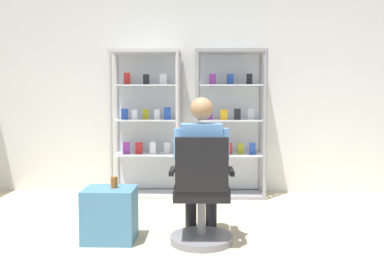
{
  "coord_description": "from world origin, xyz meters",
  "views": [
    {
      "loc": [
        0.2,
        -2.66,
        1.27
      ],
      "look_at": [
        0.09,
        1.23,
        1.0
      ],
      "focal_mm": 38.56,
      "sensor_mm": 36.0,
      "label": 1
    }
  ],
  "objects_px": {
    "display_cabinet_right": "(230,123)",
    "storage_crate": "(110,214)",
    "office_chair": "(202,200)",
    "display_cabinet_left": "(147,123)",
    "tea_glass": "(114,182)",
    "seated_shopkeeper": "(201,161)"
  },
  "relations": [
    {
      "from": "display_cabinet_left",
      "to": "seated_shopkeeper",
      "type": "distance_m",
      "value": 1.89
    },
    {
      "from": "office_chair",
      "to": "seated_shopkeeper",
      "type": "height_order",
      "value": "seated_shopkeeper"
    },
    {
      "from": "office_chair",
      "to": "seated_shopkeeper",
      "type": "relative_size",
      "value": 0.74
    },
    {
      "from": "office_chair",
      "to": "storage_crate",
      "type": "bearing_deg",
      "value": 174.39
    },
    {
      "from": "display_cabinet_right",
      "to": "office_chair",
      "type": "height_order",
      "value": "display_cabinet_right"
    },
    {
      "from": "storage_crate",
      "to": "tea_glass",
      "type": "xyz_separation_m",
      "value": [
        0.04,
        0.02,
        0.29
      ]
    },
    {
      "from": "storage_crate",
      "to": "office_chair",
      "type": "bearing_deg",
      "value": -5.61
    },
    {
      "from": "display_cabinet_right",
      "to": "tea_glass",
      "type": "relative_size",
      "value": 18.54
    },
    {
      "from": "tea_glass",
      "to": "storage_crate",
      "type": "bearing_deg",
      "value": -158.04
    },
    {
      "from": "display_cabinet_left",
      "to": "display_cabinet_right",
      "type": "bearing_deg",
      "value": 0.01
    },
    {
      "from": "seated_shopkeeper",
      "to": "tea_glass",
      "type": "height_order",
      "value": "seated_shopkeeper"
    },
    {
      "from": "display_cabinet_left",
      "to": "display_cabinet_right",
      "type": "relative_size",
      "value": 1.0
    },
    {
      "from": "display_cabinet_right",
      "to": "storage_crate",
      "type": "xyz_separation_m",
      "value": [
        -1.19,
        -1.81,
        -0.72
      ]
    },
    {
      "from": "display_cabinet_left",
      "to": "office_chair",
      "type": "distance_m",
      "value": 2.1
    },
    {
      "from": "display_cabinet_right",
      "to": "tea_glass",
      "type": "distance_m",
      "value": 2.17
    },
    {
      "from": "office_chair",
      "to": "storage_crate",
      "type": "xyz_separation_m",
      "value": [
        -0.82,
        0.08,
        -0.16
      ]
    },
    {
      "from": "tea_glass",
      "to": "seated_shopkeeper",
      "type": "bearing_deg",
      "value": 4.89
    },
    {
      "from": "office_chair",
      "to": "display_cabinet_left",
      "type": "bearing_deg",
      "value": 111.27
    },
    {
      "from": "seated_shopkeeper",
      "to": "tea_glass",
      "type": "xyz_separation_m",
      "value": [
        -0.78,
        -0.07,
        -0.18
      ]
    },
    {
      "from": "display_cabinet_right",
      "to": "storage_crate",
      "type": "height_order",
      "value": "display_cabinet_right"
    },
    {
      "from": "tea_glass",
      "to": "display_cabinet_right",
      "type": "bearing_deg",
      "value": 57.32
    },
    {
      "from": "storage_crate",
      "to": "display_cabinet_left",
      "type": "bearing_deg",
      "value": 87.17
    }
  ]
}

